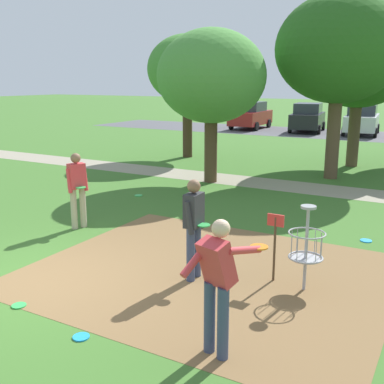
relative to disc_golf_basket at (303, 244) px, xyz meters
The scene contains 19 objects.
ground_plane 4.44m from the disc_golf_basket, 153.87° to the right, with size 160.00×160.00×0.00m, color #3D6B28.
dirt_tee_pad 1.76m from the disc_golf_basket, behind, with size 5.99×5.08×0.01m, color brown.
disc_golf_basket is the anchor object (origin of this frame).
player_foreground_watching 1.77m from the disc_golf_basket, 163.63° to the right, with size 0.40×0.47×1.71m.
player_throwing 2.36m from the disc_golf_basket, 98.21° to the right, with size 0.75×0.99×1.71m.
player_waiting_left 5.38m from the disc_golf_basket, behind, with size 0.45×0.50×1.71m.
frisbee_by_tee 4.42m from the disc_golf_basket, 142.46° to the right, with size 0.21×0.21×0.02m, color green.
frisbee_mid_grass 7.11m from the disc_golf_basket, 147.34° to the left, with size 0.23×0.23×0.02m, color green.
frisbee_far_left 3.06m from the disc_golf_basket, 80.04° to the left, with size 0.24×0.24×0.02m, color #1E93DB.
frisbee_far_right 3.60m from the disc_golf_basket, 125.52° to the right, with size 0.22×0.22×0.02m, color #1E93DB.
tree_near_left 13.86m from the disc_golf_basket, 127.76° to the left, with size 3.38×3.38×5.17m.
tree_mid_left 8.69m from the disc_golf_basket, 127.38° to the left, with size 3.46×3.46×4.87m.
tree_mid_center 9.92m from the disc_golf_basket, 100.64° to the left, with size 4.11×4.11×6.02m.
tree_mid_right 12.43m from the disc_golf_basket, 97.51° to the left, with size 4.06×4.06×5.70m.
parking_lot_strip 23.37m from the disc_golf_basket, 99.68° to the left, with size 36.00×6.00×0.01m, color #4C4C51.
parked_car_leftmost 25.95m from the disc_golf_basket, 114.39° to the left, with size 2.10×4.27×1.84m.
parked_car_center_left 24.49m from the disc_golf_basket, 105.87° to the left, with size 2.43×4.42×1.84m.
parked_car_center_right 23.73m from the disc_golf_basket, 98.01° to the left, with size 2.29×4.36×1.84m.
gravel_path 8.25m from the disc_golf_basket, 118.54° to the left, with size 40.00×1.63×0.00m, color gray.
Camera 1 is at (5.85, -5.01, 3.26)m, focal length 43.94 mm.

